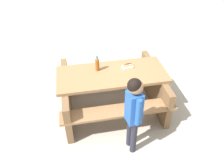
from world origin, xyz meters
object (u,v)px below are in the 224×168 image
hotdog_tray (128,66)px  child_in_coat (134,108)px  picnic_table (112,88)px  soda_bottle (97,64)px

hotdog_tray → child_in_coat: child_in_coat is taller
picnic_table → hotdog_tray: (0.27, 0.15, 0.34)m
hotdog_tray → soda_bottle: bearing=-174.1°
hotdog_tray → child_in_coat: (-0.04, -1.06, 0.04)m
child_in_coat → hotdog_tray: bearing=88.1°
picnic_table → soda_bottle: 0.50m
soda_bottle → child_in_coat: child_in_coat is taller
picnic_table → hotdog_tray: bearing=29.2°
picnic_table → child_in_coat: bearing=-75.3°
child_in_coat → picnic_table: bearing=104.7°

